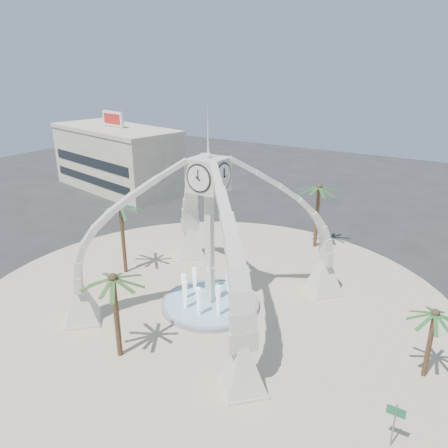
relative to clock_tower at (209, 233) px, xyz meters
The scene contains 10 objects.
ground 6.49m from the clock_tower, 90.00° to the left, with size 140.00×140.00×0.00m, color #282828.
plaza 6.46m from the clock_tower, 90.00° to the left, with size 40.00×40.00×0.06m, color beige.
clock_tower is the anchor object (origin of this frame).
fountain 6.20m from the clock_tower, 90.00° to the left, with size 8.00×8.00×3.62m.
building_nw 38.87m from the clock_tower, 145.49° to the left, with size 23.75×13.73×11.90m.
palm_east 16.37m from the clock_tower, ahead, with size 3.46×3.46×5.25m.
palm_west 10.26m from the clock_tower, behind, with size 4.17×4.17×7.44m.
palm_north 16.44m from the clock_tower, 80.11° to the left, with size 5.37×5.37×7.52m.
palm_south 8.77m from the clock_tower, 100.99° to the right, with size 4.08×4.08×6.66m.
street_sign 17.63m from the clock_tower, 22.99° to the right, with size 1.02×0.09×2.76m.
Camera 1 is at (17.45, -25.89, 18.82)m, focal length 35.00 mm.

